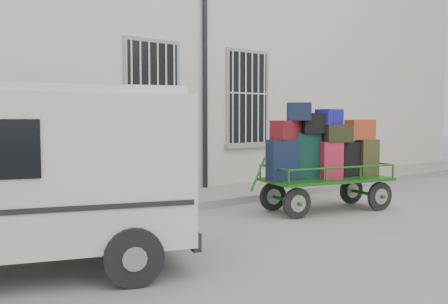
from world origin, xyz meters
TOP-DOWN VIEW (x-y plane):
  - ground at (0.00, 0.00)m, footprint 80.00×80.00m
  - building at (0.00, 5.50)m, footprint 24.00×5.15m
  - sidewalk at (0.00, 2.20)m, footprint 24.00×1.70m
  - luggage_cart at (1.43, -0.16)m, footprint 2.89×1.65m

SIDE VIEW (x-z plane):
  - ground at x=0.00m, z-range 0.00..0.00m
  - sidewalk at x=0.00m, z-range 0.00..0.15m
  - luggage_cart at x=1.43m, z-range 0.03..2.07m
  - building at x=0.00m, z-range 0.00..6.00m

